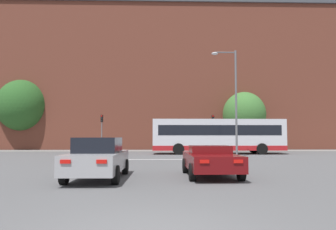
% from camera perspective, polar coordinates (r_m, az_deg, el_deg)
% --- Properties ---
extents(stop_line_strip, '(9.45, 0.30, 0.01)m').
position_cam_1_polar(stop_line_strip, '(23.02, -2.09, -7.74)').
color(stop_line_strip, silver).
rests_on(stop_line_strip, ground_plane).
extents(far_pavement, '(70.50, 2.50, 0.01)m').
position_cam_1_polar(far_pavement, '(36.75, -1.93, -6.24)').
color(far_pavement, gray).
rests_on(far_pavement, ground_plane).
extents(brick_civic_building, '(45.17, 12.56, 25.69)m').
position_cam_1_polar(brick_civic_building, '(46.76, -0.42, 6.48)').
color(brick_civic_building, brown).
rests_on(brick_civic_building, ground_plane).
extents(car_saloon_left, '(1.97, 4.81, 1.57)m').
position_cam_1_polar(car_saloon_left, '(12.80, -12.01, -7.32)').
color(car_saloon_left, '#9E9EA3').
rests_on(car_saloon_left, ground_plane).
extents(car_roadster_right, '(2.04, 4.33, 1.23)m').
position_cam_1_polar(car_roadster_right, '(13.39, 7.40, -7.81)').
color(car_roadster_right, '#600C0F').
rests_on(car_roadster_right, ground_plane).
extents(bus_crossing_lead, '(11.95, 2.69, 3.16)m').
position_cam_1_polar(bus_crossing_lead, '(30.49, 8.65, -3.53)').
color(bus_crossing_lead, silver).
rests_on(bus_crossing_lead, ground_plane).
extents(traffic_light_far_left, '(0.26, 0.31, 4.00)m').
position_cam_1_polar(traffic_light_far_left, '(36.86, -11.47, -1.97)').
color(traffic_light_far_left, slate).
rests_on(traffic_light_far_left, ground_plane).
extents(traffic_light_far_right, '(0.26, 0.31, 3.97)m').
position_cam_1_polar(traffic_light_far_right, '(36.30, 7.84, -2.02)').
color(traffic_light_far_right, slate).
rests_on(traffic_light_far_right, ground_plane).
extents(street_lamp_junction, '(1.98, 0.36, 8.37)m').
position_cam_1_polar(street_lamp_junction, '(26.12, 11.14, 3.79)').
color(street_lamp_junction, slate).
rests_on(street_lamp_junction, ground_plane).
extents(pedestrian_waiting, '(0.45, 0.42, 1.80)m').
position_cam_1_polar(pedestrian_waiting, '(36.54, 8.81, -4.55)').
color(pedestrian_waiting, '#333851').
rests_on(pedestrian_waiting, ground_plane).
extents(pedestrian_walking_east, '(0.44, 0.32, 1.77)m').
position_cam_1_polar(pedestrian_walking_east, '(36.33, -1.17, -4.63)').
color(pedestrian_walking_east, '#333851').
rests_on(pedestrian_walking_east, ground_plane).
extents(tree_by_building, '(6.00, 6.00, 8.55)m').
position_cam_1_polar(tree_by_building, '(43.99, -24.08, 1.52)').
color(tree_by_building, '#4C3823').
rests_on(tree_by_building, ground_plane).
extents(tree_kerbside, '(5.10, 5.10, 6.93)m').
position_cam_1_polar(tree_kerbside, '(40.26, 13.13, 0.12)').
color(tree_kerbside, '#4C3823').
rests_on(tree_kerbside, ground_plane).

